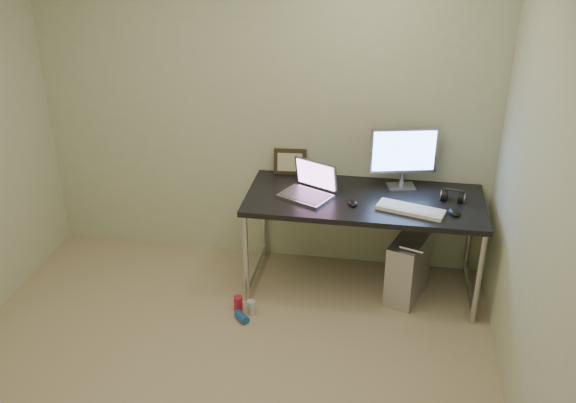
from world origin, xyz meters
The scene contains 18 objects.
floor centered at (0.00, 0.00, 0.00)m, with size 3.50×3.50×0.00m, color tan.
wall_back centered at (0.00, 1.75, 1.25)m, with size 3.50×0.02×2.50m, color beige.
wall_right centered at (1.75, 0.00, 1.25)m, with size 0.02×3.50×2.50m, color beige.
desk centered at (0.82, 1.38, 0.68)m, with size 1.70×0.74×0.75m.
tower_computer centered at (1.17, 1.31, 0.24)m, with size 0.34×0.50×0.51m.
cable_a centered at (1.12, 1.70, 0.40)m, with size 0.01×0.01×0.70m, color black.
cable_b centered at (1.21, 1.68, 0.38)m, with size 0.01×0.01×0.72m, color black.
can_red centered at (-0.03, 0.91, 0.06)m, with size 0.06×0.06×0.12m, color #C61C42.
can_white centered at (0.07, 0.88, 0.06)m, with size 0.06×0.06×0.11m, color silver.
can_blue centered at (0.02, 0.79, 0.03)m, with size 0.06×0.06×0.11m, color #1F51A6.
laptop centered at (0.42, 1.36, 0.81)m, with size 0.44×0.41×0.24m.
monitor centered at (1.07, 1.60, 1.02)m, with size 0.49×0.19×0.47m.
keyboard centered at (1.14, 1.21, 0.76)m, with size 0.46×0.15×0.03m, color white.
mouse_right centered at (1.43, 1.23, 0.77)m, with size 0.08×0.12×0.04m, color black.
mouse_left centered at (0.74, 1.26, 0.77)m, with size 0.07×0.11×0.04m, color black.
headphones centered at (1.43, 1.44, 0.78)m, with size 0.17×0.10×0.11m.
picture_frame centered at (0.22, 1.72, 0.85)m, with size 0.25×0.03×0.20m, color black.
webcam centered at (0.44, 1.68, 0.84)m, with size 0.04×0.04×0.12m.
Camera 1 is at (0.95, -2.79, 2.76)m, focal length 40.00 mm.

